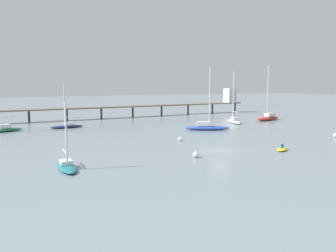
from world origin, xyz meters
TOP-DOWN VIEW (x-y plane):
  - ground_plane at (0.00, 0.00)m, footprint 400.00×400.00m
  - pier at (12.96, 50.51)m, footprint 82.21×8.22m
  - sailboat_blue at (9.34, 19.09)m, footprint 9.11×6.02m
  - sailboat_teal at (-21.31, -1.82)m, footprint 1.83×6.29m
  - sailboat_red at (32.83, 28.06)m, footprint 9.27×4.46m
  - sailboat_green at (-28.16, 33.41)m, footprint 8.61×5.04m
  - sailboat_navy at (-15.59, 34.21)m, footprint 7.20×2.85m
  - sailboat_white at (21.34, 26.69)m, footprint 3.55×7.79m
  - dinghy_yellow at (7.97, -3.71)m, footprint 3.16×2.69m
  - mooring_buoy_outer at (-5.40, -2.68)m, footprint 0.78×0.78m
  - mooring_buoy_mid at (-1.47, 9.47)m, footprint 0.64×0.64m
  - mooring_buoy_far at (24.92, 1.49)m, footprint 0.76×0.76m

SIDE VIEW (x-z plane):
  - ground_plane at x=0.00m, z-range 0.00..0.00m
  - dinghy_yellow at x=7.97m, z-range -0.36..0.78m
  - mooring_buoy_mid at x=-1.47m, z-range 0.00..0.64m
  - mooring_buoy_far at x=24.92m, z-range 0.00..0.76m
  - mooring_buoy_outer at x=-5.40m, z-range 0.00..0.78m
  - sailboat_teal at x=-21.31m, z-range -3.26..4.21m
  - sailboat_navy at x=-15.59m, z-range -4.22..5.35m
  - sailboat_green at x=-28.16m, z-range -5.59..6.96m
  - sailboat_white at x=21.34m, z-range -5.26..6.76m
  - sailboat_blue at x=9.34m, z-range -5.59..7.10m
  - sailboat_red at x=32.83m, z-range -5.98..7.65m
  - pier at x=12.96m, z-range -0.10..7.49m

